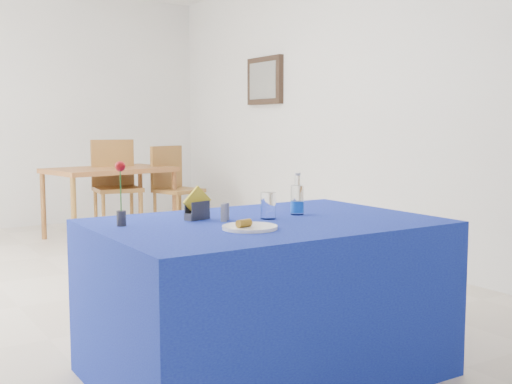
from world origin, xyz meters
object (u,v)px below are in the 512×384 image
Objects in this scene: water_bottle at (297,201)px; chair_bg_left at (115,181)px; plate at (250,227)px; chair_bg_right at (173,183)px; blue_table at (265,297)px; oak_table at (110,175)px.

water_bottle is 0.20× the size of chair_bg_left.
plate is 4.46m from chair_bg_right.
water_bottle is (0.25, 0.08, 0.45)m from blue_table.
blue_table is 1.52× the size of chair_bg_left.
blue_table is at bearing -125.74° from chair_bg_right.
chair_bg_right reaches higher than water_bottle.
plate is 4.37m from oak_table.
plate is at bearing -95.57° from chair_bg_left.
chair_bg_right is (1.38, 3.99, 0.18)m from blue_table.
oak_table is 1.42× the size of chair_bg_right.
plate is 0.23× the size of chair_bg_left.
chair_bg_left is at bearing 79.52° from blue_table.
blue_table is 1.64× the size of chair_bg_right.
plate is at bearing -101.66° from oak_table.
chair_bg_right reaches higher than plate.
water_bottle is 4.12m from chair_bg_left.
oak_table is (0.88, 4.28, -0.09)m from plate.
water_bottle reaches higher than oak_table.
blue_table reaches higher than oak_table.
plate is 4.45m from chair_bg_left.
chair_bg_right is (1.13, 3.91, -0.27)m from water_bottle.
chair_bg_right is at bearing 69.25° from plate.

